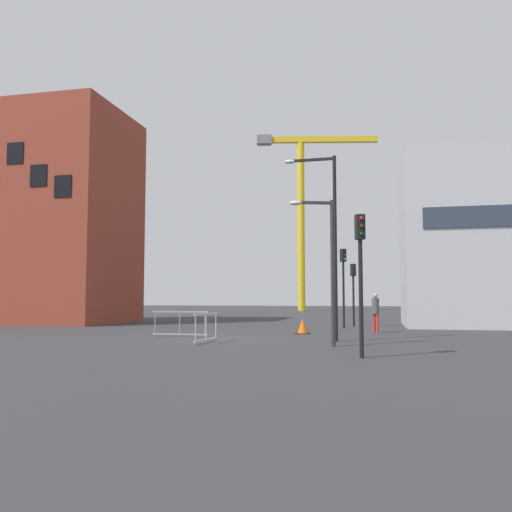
{
  "coord_description": "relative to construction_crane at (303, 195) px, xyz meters",
  "views": [
    {
      "loc": [
        5.97,
        -20.6,
        1.68
      ],
      "look_at": [
        0.0,
        6.03,
        3.78
      ],
      "focal_mm": 37.44,
      "sensor_mm": 36.0,
      "label": 1
    }
  ],
  "objects": [
    {
      "name": "ground",
      "position": [
        2.6,
        -44.12,
        -14.24
      ],
      "size": [
        160.0,
        160.0,
        0.0
      ],
      "primitive_type": "plane",
      "color": "#333335"
    },
    {
      "name": "brick_building",
      "position": [
        -11.54,
        -33.39,
        -7.3
      ],
      "size": [
        8.12,
        7.85,
        13.88
      ],
      "color": "brown",
      "rests_on": "ground"
    },
    {
      "name": "office_block",
      "position": [
        15.72,
        -32.06,
        -9.35
      ],
      "size": [
        11.1,
        7.38,
        9.78
      ],
      "color": "#B7B7BC",
      "rests_on": "ground"
    },
    {
      "name": "construction_crane",
      "position": [
        0.0,
        0.0,
        0.0
      ],
      "size": [
        14.86,
        3.82,
        21.75
      ],
      "color": "yellow",
      "rests_on": "ground"
    },
    {
      "name": "streetlamp_tall",
      "position": [
        6.83,
        -44.19,
        -9.98
      ],
      "size": [
        2.04,
        0.24,
        7.15
      ],
      "color": "black",
      "rests_on": "ground"
    },
    {
      "name": "streetlamp_short",
      "position": [
        6.93,
        -46.44,
        -11.18
      ],
      "size": [
        1.5,
        0.57,
        5.02
      ],
      "color": "#2D2D30",
      "rests_on": "ground"
    },
    {
      "name": "traffic_light_far",
      "position": [
        6.88,
        -35.4,
        -11.38
      ],
      "size": [
        0.37,
        0.37,
        4.29
      ],
      "color": "black",
      "rests_on": "ground"
    },
    {
      "name": "traffic_light_median",
      "position": [
        8.17,
        -49.61,
        -11.56
      ],
      "size": [
        0.31,
        0.39,
        3.98
      ],
      "color": "black",
      "rests_on": "ground"
    },
    {
      "name": "traffic_light_verge",
      "position": [
        7.32,
        -33.56,
        -11.81
      ],
      "size": [
        0.34,
        0.39,
        3.58
      ],
      "color": "black",
      "rests_on": "ground"
    },
    {
      "name": "pedestrian_walking",
      "position": [
        8.55,
        -38.82,
        -13.14
      ],
      "size": [
        0.34,
        0.34,
        1.87
      ],
      "color": "red",
      "rests_on": "ground"
    },
    {
      "name": "safety_barrier_front",
      "position": [
        2.45,
        -45.82,
        -13.68
      ],
      "size": [
        0.19,
        2.3,
        1.08
      ],
      "color": "#B2B5BA",
      "rests_on": "ground"
    },
    {
      "name": "safety_barrier_left_run",
      "position": [
        0.43,
        -43.22,
        -13.68
      ],
      "size": [
        2.53,
        0.13,
        1.08
      ],
      "color": "gray",
      "rests_on": "ground"
    },
    {
      "name": "traffic_cone_orange",
      "position": [
        5.28,
        -40.27,
        -13.92
      ],
      "size": [
        0.67,
        0.67,
        0.68
      ],
      "color": "black",
      "rests_on": "ground"
    }
  ]
}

